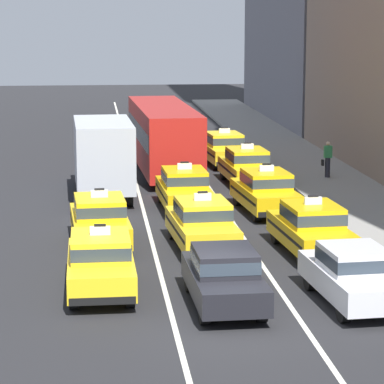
# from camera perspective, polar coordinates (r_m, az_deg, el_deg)

# --- Properties ---
(ground_plane) EXTENTS (160.00, 160.00, 0.00)m
(ground_plane) POSITION_cam_1_polar(r_m,az_deg,el_deg) (23.61, 2.85, -8.07)
(ground_plane) COLOR #232326
(lane_stripe_left_center) EXTENTS (0.14, 80.00, 0.01)m
(lane_stripe_left_center) POSITION_cam_1_polar(r_m,az_deg,el_deg) (42.80, -3.41, 0.52)
(lane_stripe_left_center) COLOR silver
(lane_stripe_left_center) RESTS_ON ground
(lane_stripe_center_right) EXTENTS (0.14, 80.00, 0.01)m
(lane_stripe_center_right) POSITION_cam_1_polar(r_m,az_deg,el_deg) (43.06, 0.85, 0.60)
(lane_stripe_center_right) COLOR silver
(lane_stripe_center_right) RESTS_ON ground
(sidewalk_curb) EXTENTS (4.00, 90.00, 0.15)m
(sidewalk_curb) POSITION_cam_1_polar(r_m,az_deg,el_deg) (39.32, 9.87, -0.44)
(sidewalk_curb) COLOR gray
(sidewalk_curb) RESTS_ON ground
(taxi_left_nearest) EXTENTS (1.85, 4.57, 1.96)m
(taxi_left_nearest) POSITION_cam_1_polar(r_m,az_deg,el_deg) (26.15, -5.57, -4.22)
(taxi_left_nearest) COLOR black
(taxi_left_nearest) RESTS_ON ground
(taxi_left_second) EXTENTS (2.05, 4.65, 1.96)m
(taxi_left_second) POSITION_cam_1_polar(r_m,az_deg,el_deg) (31.36, -5.63, -1.69)
(taxi_left_second) COLOR black
(taxi_left_second) RESTS_ON ground
(box_truck_left_third) EXTENTS (2.48, 7.03, 3.27)m
(box_truck_left_third) POSITION_cam_1_polar(r_m,az_deg,el_deg) (39.74, -5.45, 2.29)
(box_truck_left_third) COLOR black
(box_truck_left_third) RESTS_ON ground
(sedan_center_nearest) EXTENTS (1.86, 4.34, 1.58)m
(sedan_center_nearest) POSITION_cam_1_polar(r_m,az_deg,el_deg) (24.79, 1.97, -5.09)
(sedan_center_nearest) COLOR black
(sedan_center_nearest) RESTS_ON ground
(taxi_center_second) EXTENTS (2.08, 4.66, 1.96)m
(taxi_center_second) POSITION_cam_1_polar(r_m,az_deg,el_deg) (30.70, 0.61, -1.91)
(taxi_center_second) COLOR black
(taxi_center_second) RESTS_ON ground
(taxi_center_third) EXTENTS (1.97, 4.62, 1.96)m
(taxi_center_third) POSITION_cam_1_polar(r_m,az_deg,el_deg) (36.76, -0.47, 0.22)
(taxi_center_third) COLOR black
(taxi_center_third) RESTS_ON ground
(bus_center_fourth) EXTENTS (2.94, 11.29, 3.22)m
(bus_center_fourth) POSITION_cam_1_polar(r_m,az_deg,el_deg) (45.81, -1.75, 3.51)
(bus_center_fourth) COLOR black
(bus_center_fourth) RESTS_ON ground
(sedan_right_nearest) EXTENTS (2.06, 4.41, 1.58)m
(sedan_right_nearest) POSITION_cam_1_polar(r_m,az_deg,el_deg) (25.32, 9.76, -4.90)
(sedan_right_nearest) COLOR black
(sedan_right_nearest) RESTS_ON ground
(taxi_right_second) EXTENTS (2.09, 4.66, 1.96)m
(taxi_right_second) POSITION_cam_1_polar(r_m,az_deg,el_deg) (30.30, 7.27, -2.16)
(taxi_right_second) COLOR black
(taxi_right_second) RESTS_ON ground
(taxi_right_third) EXTENTS (2.14, 4.68, 1.96)m
(taxi_right_third) POSITION_cam_1_polar(r_m,az_deg,el_deg) (36.41, 4.49, 0.08)
(taxi_right_third) COLOR black
(taxi_right_third) RESTS_ON ground
(taxi_right_fourth) EXTENTS (2.02, 4.64, 1.96)m
(taxi_right_fourth) POSITION_cam_1_polar(r_m,az_deg,el_deg) (42.29, 3.33, 1.60)
(taxi_right_fourth) COLOR black
(taxi_right_fourth) RESTS_ON ground
(taxi_right_fifth) EXTENTS (2.14, 4.68, 1.96)m
(taxi_right_fifth) POSITION_cam_1_polar(r_m,az_deg,el_deg) (47.87, 1.95, 2.69)
(taxi_right_fifth) COLOR black
(taxi_right_fifth) RESTS_ON ground
(pedestrian_near_crosswalk) EXTENTS (0.47, 0.24, 1.68)m
(pedestrian_near_crosswalk) POSITION_cam_1_polar(r_m,az_deg,el_deg) (43.86, 8.23, 1.98)
(pedestrian_near_crosswalk) COLOR #23232D
(pedestrian_near_crosswalk) RESTS_ON sidewalk_curb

